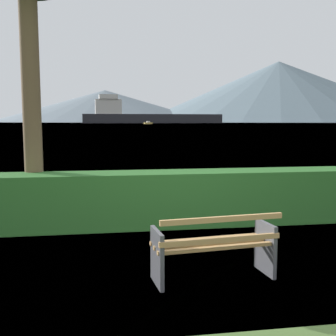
# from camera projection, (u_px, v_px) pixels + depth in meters

# --- Properties ---
(ground_plane) EXTENTS (1400.00, 1400.00, 0.00)m
(ground_plane) POSITION_uv_depth(u_px,v_px,m) (212.00, 278.00, 5.18)
(ground_plane) COLOR #4C6B33
(water_surface) EXTENTS (620.00, 620.00, 0.00)m
(water_surface) POSITION_uv_depth(u_px,v_px,m) (106.00, 123.00, 308.14)
(water_surface) COLOR #6B8EA3
(water_surface) RESTS_ON ground_plane
(park_bench) EXTENTS (1.59, 0.73, 0.87)m
(park_bench) POSITION_uv_depth(u_px,v_px,m) (214.00, 247.00, 5.08)
(park_bench) COLOR tan
(park_bench) RESTS_ON ground_plane
(hedge_row) EXTENTS (7.00, 0.81, 1.02)m
(hedge_row) POSITION_uv_depth(u_px,v_px,m) (176.00, 198.00, 7.78)
(hedge_row) COLOR #2D6B28
(hedge_row) RESTS_ON ground_plane
(cargo_ship_large) EXTENTS (109.81, 19.72, 21.65)m
(cargo_ship_large) POSITION_uv_depth(u_px,v_px,m) (142.00, 115.00, 318.97)
(cargo_ship_large) COLOR #232328
(cargo_ship_large) RESTS_ON water_surface
(fishing_boat_near) EXTENTS (5.09, 3.18, 1.73)m
(fishing_boat_near) POSITION_uv_depth(u_px,v_px,m) (148.00, 123.00, 232.01)
(fishing_boat_near) COLOR gold
(fishing_boat_near) RESTS_ON water_surface
(distant_hills) EXTENTS (905.39, 406.08, 86.56)m
(distant_hills) POSITION_uv_depth(u_px,v_px,m) (121.00, 93.00, 559.56)
(distant_hills) COLOR slate
(distant_hills) RESTS_ON ground_plane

